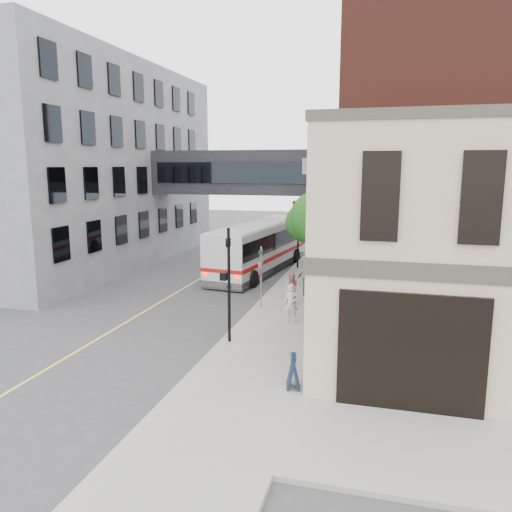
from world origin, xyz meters
The scene contains 17 objects.
ground centered at (0.00, 0.00, 0.00)m, with size 120.00×120.00×0.00m, color #38383A.
sidewalk_main centered at (2.00, 14.00, 0.07)m, with size 4.00×60.00×0.15m, color gray.
corner_building centered at (8.97, 2.00, 4.21)m, with size 10.19×8.12×8.45m.
brick_building centered at (9.98, 15.00, 6.99)m, with size 13.76×18.00×14.00m.
opposite_building centered at (-17.00, 16.00, 7.00)m, with size 14.00×24.00×14.00m, color #5E5E62.
skyway_bridge centered at (-3.00, 18.00, 6.50)m, with size 14.00×3.18×3.00m.
traffic_signal_near centered at (0.37, 2.00, 2.98)m, with size 0.44×0.22×4.60m.
traffic_signal_far centered at (0.26, 17.00, 3.34)m, with size 0.53×0.28×4.50m.
street_sign_pole centered at (0.39, 7.00, 1.93)m, with size 0.08×0.75×3.00m.
street_tree centered at (2.19, 13.22, 3.91)m, with size 3.80×3.20×5.60m.
lane_marking centered at (-5.00, 10.00, 0.01)m, with size 0.12×40.00×0.01m, color #D8CC4C.
bus centered at (-1.92, 15.72, 1.78)m, with size 4.06×12.02×3.17m.
pedestrian_a centered at (2.27, 5.06, 1.00)m, with size 0.62×0.41×1.70m, color silver.
pedestrian_b centered at (1.76, 7.98, 0.94)m, with size 0.77×0.60×1.58m, color tan.
pedestrian_c centered at (1.98, 11.29, 1.01)m, with size 1.11×0.64×1.72m, color #212129.
newspaper_box centered at (2.24, 9.86, 0.63)m, with size 0.48×0.43×0.96m, color #195914.
sandwich_board centered at (3.60, -1.46, 0.68)m, with size 0.38×0.60×1.06m, color black.
Camera 1 is at (6.25, -15.82, 6.96)m, focal length 35.00 mm.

